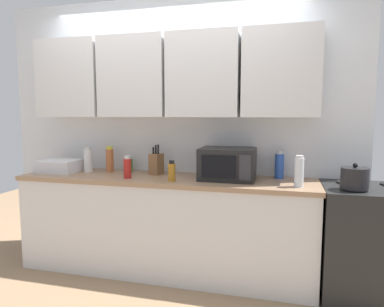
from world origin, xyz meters
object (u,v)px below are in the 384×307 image
at_px(bottle_blue_cleaner, 279,165).
at_px(bottle_clear_tall, 299,172).
at_px(stove_range, 370,242).
at_px(microwave, 228,164).
at_px(bottle_white_jar, 88,160).
at_px(dish_rack, 60,166).
at_px(bottle_red_sauce, 127,168).
at_px(kettle, 355,178).
at_px(knife_block, 156,164).
at_px(bottle_green_oil, 129,165).
at_px(bottle_spice_jar, 110,159).
at_px(bottle_amber_vinegar, 172,172).

distance_m(bottle_blue_cleaner, bottle_clear_tall, 0.38).
distance_m(stove_range, bottle_clear_tall, 0.82).
xyz_separation_m(microwave, bottle_white_jar, (-1.40, 0.03, -0.02)).
distance_m(dish_rack, bottle_red_sauce, 0.82).
xyz_separation_m(kettle, knife_block, (-1.70, 0.28, 0.01)).
bearing_deg(microwave, bottle_clear_tall, -15.93).
relative_size(microwave, bottle_red_sauce, 2.35).
bearing_deg(bottle_green_oil, microwave, -9.64).
xyz_separation_m(knife_block, bottle_clear_tall, (1.30, -0.26, 0.02)).
height_order(microwave, bottle_spice_jar, microwave).
relative_size(stove_range, bottle_amber_vinegar, 5.08).
xyz_separation_m(bottle_spice_jar, bottle_white_jar, (-0.19, -0.09, -0.00)).
relative_size(knife_block, bottle_clear_tall, 1.15).
bearing_deg(bottle_clear_tall, bottle_blue_cleaner, 114.43).
distance_m(dish_rack, bottle_clear_tall, 2.29).
distance_m(bottle_green_oil, bottle_white_jar, 0.40).
bearing_deg(kettle, bottle_clear_tall, 177.22).
bearing_deg(bottle_green_oil, bottle_blue_cleaner, -0.12).
distance_m(bottle_blue_cleaner, bottle_green_oil, 1.47).
xyz_separation_m(bottle_spice_jar, bottle_blue_cleaner, (1.66, 0.05, -0.01)).
relative_size(bottle_blue_cleaner, bottle_white_jar, 0.99).
height_order(bottle_spice_jar, bottle_red_sauce, bottle_spice_jar).
relative_size(knife_block, bottle_red_sauce, 1.42).
distance_m(dish_rack, bottle_blue_cleaner, 2.14).
height_order(kettle, bottle_white_jar, bottle_white_jar).
relative_size(stove_range, microwave, 1.90).
relative_size(stove_range, bottle_red_sauce, 4.47).
relative_size(bottle_spice_jar, bottle_white_jar, 1.02).
relative_size(dish_rack, bottle_clear_tall, 1.50).
height_order(dish_rack, bottle_amber_vinegar, bottle_amber_vinegar).
relative_size(bottle_green_oil, bottle_amber_vinegar, 0.82).
xyz_separation_m(stove_range, knife_block, (-1.87, 0.14, 0.55)).
bearing_deg(bottle_green_oil, bottle_spice_jar, -165.44).
bearing_deg(bottle_clear_tall, bottle_green_oil, 168.01).
bearing_deg(dish_rack, kettle, -3.40).
relative_size(kettle, knife_block, 0.71).
xyz_separation_m(microwave, bottle_clear_tall, (0.60, -0.17, -0.02)).
xyz_separation_m(stove_range, bottle_clear_tall, (-0.57, -0.12, 0.57)).
distance_m(bottle_spice_jar, bottle_red_sauce, 0.44).
bearing_deg(bottle_red_sauce, bottle_white_jar, 158.90).
relative_size(dish_rack, bottle_green_oil, 2.58).
xyz_separation_m(bottle_spice_jar, bottle_amber_vinegar, (0.76, -0.33, -0.04)).
bearing_deg(dish_rack, bottle_red_sauce, -9.71).
bearing_deg(stove_range, knife_block, 175.84).
height_order(bottle_spice_jar, bottle_blue_cleaner, bottle_spice_jar).
bearing_deg(knife_block, bottle_blue_cleaner, 4.30).
relative_size(bottle_green_oil, bottle_white_jar, 0.60).
xyz_separation_m(microwave, dish_rack, (-1.69, -0.03, -0.08)).
xyz_separation_m(bottle_green_oil, bottle_white_jar, (-0.38, -0.14, 0.05)).
distance_m(kettle, bottle_spice_jar, 2.24).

